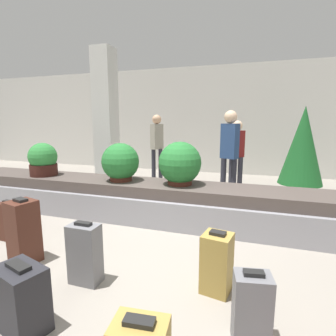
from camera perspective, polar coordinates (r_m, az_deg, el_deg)
name	(u,v)px	position (r m, az deg, el deg)	size (l,w,h in m)	color
ground_plane	(134,258)	(3.21, -7.44, -18.88)	(18.00, 18.00, 0.00)	gray
back_wall	(211,120)	(8.18, 9.40, 10.18)	(18.00, 0.06, 3.20)	beige
carousel	(168,203)	(4.20, 0.00, -7.54)	(8.10, 0.92, 0.59)	gray
pillar	(106,120)	(6.36, -13.33, 10.16)	(0.45, 0.45, 3.20)	silver
suitcase_0	(10,221)	(4.11, -31.11, -9.82)	(0.25, 0.19, 0.54)	#472319
suitcase_1	(85,254)	(2.77, -17.64, -17.34)	(0.30, 0.18, 0.62)	slate
suitcase_2	(24,232)	(3.37, -28.93, -12.04)	(0.33, 0.32, 0.73)	#472319
suitcase_4	(252,309)	(2.14, 17.72, -27.28)	(0.28, 0.23, 0.55)	slate
suitcase_5	(217,263)	(2.58, 10.57, -19.62)	(0.29, 0.29, 0.58)	#A3843D
suitcase_7	(22,299)	(2.42, -29.24, -23.60)	(0.44, 0.35, 0.53)	#232328
potted_plant_0	(120,163)	(4.35, -10.31, 1.11)	(0.61, 0.61, 0.62)	#4C2319
potted_plant_1	(43,160)	(5.24, -25.55, 1.55)	(0.50, 0.50, 0.59)	#381914
potted_plant_2	(180,164)	(4.02, 2.60, 0.83)	(0.66, 0.66, 0.66)	#4C2319
traveler_0	(230,147)	(5.24, 13.25, 4.45)	(0.37, 0.31, 1.77)	#282833
traveler_1	(237,149)	(6.16, 14.69, 3.93)	(0.35, 0.36, 1.58)	#282833
traveler_2	(157,141)	(7.03, -2.44, 5.87)	(0.31, 0.37, 1.74)	#282833
decorated_tree	(303,146)	(6.48, 27.24, 4.33)	(0.93, 0.93, 1.90)	#4C331E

